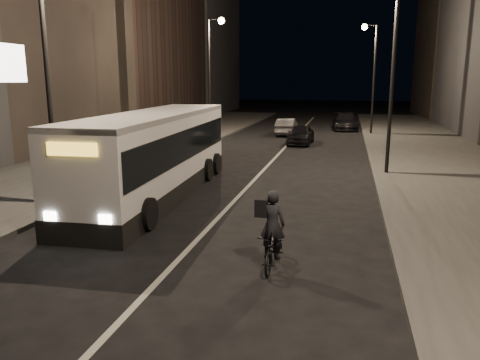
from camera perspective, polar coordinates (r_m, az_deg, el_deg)
The scene contains 12 objects.
ground at distance 11.06m, azimuth -8.35°, elevation -10.46°, with size 180.00×180.00×0.00m, color black.
sidewalk_right at distance 24.31m, azimuth 23.86°, elevation 1.28°, with size 7.00×70.00×0.16m, color #31312F.
sidewalk_left at distance 26.84m, azimuth -14.55°, elevation 2.86°, with size 7.00×70.00×0.16m, color #31312F.
streetlight_right_mid at distance 21.58m, azimuth 17.56°, elevation 14.61°, with size 1.20×0.44×8.12m.
streetlight_right_far at distance 37.54m, azimuth 15.69°, elevation 13.44°, with size 1.20×0.44×8.12m.
streetlight_left_near at distance 16.33m, azimuth -21.93°, elevation 15.28°, with size 1.20×0.44×8.12m.
streetlight_left_far at distance 32.81m, azimuth -3.35°, elevation 14.11°, with size 1.20×0.44×8.12m.
city_bus at distance 17.43m, azimuth -10.24°, elevation 3.51°, with size 3.06×11.48×3.07m.
cyclist_on_bicycle at distance 10.67m, azimuth 4.04°, elevation -7.63°, with size 0.61×1.65×1.88m.
car_near at distance 31.53m, azimuth 7.41°, elevation 5.52°, with size 1.52×3.77×1.29m, color black.
car_mid at distance 36.71m, azimuth 5.70°, elevation 6.49°, with size 1.37×3.93×1.29m, color #373739.
car_far at distance 41.46m, azimuth 12.69°, elevation 6.99°, with size 1.99×4.90×1.42m, color black.
Camera 1 is at (3.80, -9.49, 4.23)m, focal length 35.00 mm.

